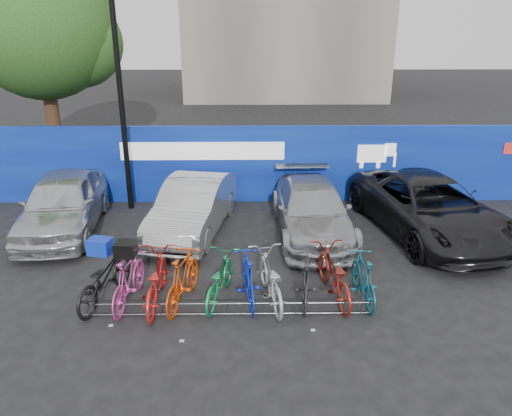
{
  "coord_description": "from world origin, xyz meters",
  "views": [
    {
      "loc": [
        0.43,
        -8.94,
        5.42
      ],
      "look_at": [
        0.58,
        2.0,
        1.26
      ],
      "focal_mm": 35.0,
      "sensor_mm": 36.0,
      "label": 1
    }
  ],
  "objects_px": {
    "bike_5": "(248,279)",
    "bike_7": "(306,280)",
    "car_2": "(312,210)",
    "bike_2": "(156,280)",
    "tree": "(47,29)",
    "bike_6": "(270,279)",
    "car_0": "(63,203)",
    "bike_4": "(219,279)",
    "bike_0": "(104,277)",
    "car_1": "(193,206)",
    "bike_rack": "(228,309)",
    "car_3": "(429,207)",
    "lamppost": "(121,100)",
    "bike_1": "(129,280)",
    "bike_8": "(333,275)",
    "bike_3": "(183,279)",
    "bike_9": "(363,278)"
  },
  "relations": [
    {
      "from": "bike_5",
      "to": "bike_7",
      "type": "relative_size",
      "value": 1.04
    },
    {
      "from": "car_2",
      "to": "bike_2",
      "type": "distance_m",
      "value": 4.99
    },
    {
      "from": "tree",
      "to": "bike_6",
      "type": "distance_m",
      "value": 13.45
    },
    {
      "from": "car_0",
      "to": "bike_4",
      "type": "xyz_separation_m",
      "value": [
        4.4,
        -3.69,
        -0.31
      ]
    },
    {
      "from": "car_2",
      "to": "bike_6",
      "type": "distance_m",
      "value": 3.67
    },
    {
      "from": "bike_0",
      "to": "bike_2",
      "type": "relative_size",
      "value": 1.0
    },
    {
      "from": "bike_7",
      "to": "car_1",
      "type": "bearing_deg",
      "value": -47.62
    },
    {
      "from": "bike_rack",
      "to": "bike_5",
      "type": "bearing_deg",
      "value": 53.16
    },
    {
      "from": "car_1",
      "to": "car_3",
      "type": "height_order",
      "value": "car_3"
    },
    {
      "from": "lamppost",
      "to": "bike_1",
      "type": "bearing_deg",
      "value": -77.67
    },
    {
      "from": "bike_4",
      "to": "bike_5",
      "type": "height_order",
      "value": "bike_5"
    },
    {
      "from": "car_2",
      "to": "bike_8",
      "type": "height_order",
      "value": "car_2"
    },
    {
      "from": "car_2",
      "to": "bike_4",
      "type": "xyz_separation_m",
      "value": [
        -2.29,
        -3.37,
        -0.2
      ]
    },
    {
      "from": "car_0",
      "to": "bike_3",
      "type": "bearing_deg",
      "value": -51.9
    },
    {
      "from": "lamppost",
      "to": "bike_rack",
      "type": "bearing_deg",
      "value": -61.93
    },
    {
      "from": "bike_1",
      "to": "bike_7",
      "type": "xyz_separation_m",
      "value": [
        3.56,
        0.01,
        -0.03
      ]
    },
    {
      "from": "car_0",
      "to": "car_1",
      "type": "height_order",
      "value": "car_0"
    },
    {
      "from": "car_0",
      "to": "bike_1",
      "type": "height_order",
      "value": "car_0"
    },
    {
      "from": "car_0",
      "to": "bike_6",
      "type": "relative_size",
      "value": 2.35
    },
    {
      "from": "bike_rack",
      "to": "bike_6",
      "type": "bearing_deg",
      "value": 32.97
    },
    {
      "from": "car_2",
      "to": "bike_6",
      "type": "xyz_separation_m",
      "value": [
        -1.26,
        -3.45,
        -0.16
      ]
    },
    {
      "from": "car_2",
      "to": "bike_9",
      "type": "bearing_deg",
      "value": -81.27
    },
    {
      "from": "bike_1",
      "to": "bike_8",
      "type": "relative_size",
      "value": 0.89
    },
    {
      "from": "car_1",
      "to": "bike_8",
      "type": "bearing_deg",
      "value": -37.1
    },
    {
      "from": "bike_4",
      "to": "bike_9",
      "type": "xyz_separation_m",
      "value": [
        2.93,
        -0.07,
        0.02
      ]
    },
    {
      "from": "bike_rack",
      "to": "bike_1",
      "type": "height_order",
      "value": "bike_1"
    },
    {
      "from": "tree",
      "to": "bike_5",
      "type": "relative_size",
      "value": 4.46
    },
    {
      "from": "car_3",
      "to": "lamppost",
      "type": "bearing_deg",
      "value": 154.92
    },
    {
      "from": "bike_7",
      "to": "car_3",
      "type": "bearing_deg",
      "value": -129.65
    },
    {
      "from": "bike_0",
      "to": "bike_3",
      "type": "bearing_deg",
      "value": -169.68
    },
    {
      "from": "bike_2",
      "to": "bike_3",
      "type": "relative_size",
      "value": 1.11
    },
    {
      "from": "tree",
      "to": "bike_rack",
      "type": "relative_size",
      "value": 1.39
    },
    {
      "from": "car_3",
      "to": "bike_6",
      "type": "xyz_separation_m",
      "value": [
        -4.34,
        -3.4,
        -0.24
      ]
    },
    {
      "from": "lamppost",
      "to": "bike_2",
      "type": "height_order",
      "value": "lamppost"
    },
    {
      "from": "car_3",
      "to": "bike_1",
      "type": "distance_m",
      "value": 7.96
    },
    {
      "from": "car_0",
      "to": "bike_2",
      "type": "xyz_separation_m",
      "value": [
        3.14,
        -3.82,
        -0.25
      ]
    },
    {
      "from": "bike_4",
      "to": "bike_6",
      "type": "bearing_deg",
      "value": -170.99
    },
    {
      "from": "car_1",
      "to": "car_2",
      "type": "distance_m",
      "value": 3.18
    },
    {
      "from": "bike_6",
      "to": "bike_8",
      "type": "distance_m",
      "value": 1.31
    },
    {
      "from": "tree",
      "to": "car_2",
      "type": "distance_m",
      "value": 11.93
    },
    {
      "from": "bike_2",
      "to": "bike_4",
      "type": "distance_m",
      "value": 1.27
    },
    {
      "from": "car_3",
      "to": "bike_7",
      "type": "relative_size",
      "value": 3.27
    },
    {
      "from": "bike_3",
      "to": "bike_4",
      "type": "bearing_deg",
      "value": -156.91
    },
    {
      "from": "tree",
      "to": "bike_6",
      "type": "height_order",
      "value": "tree"
    },
    {
      "from": "car_2",
      "to": "bike_2",
      "type": "xyz_separation_m",
      "value": [
        -3.55,
        -3.5,
        -0.14
      ]
    },
    {
      "from": "bike_4",
      "to": "bike_rack",
      "type": "bearing_deg",
      "value": 120.99
    },
    {
      "from": "bike_4",
      "to": "bike_8",
      "type": "relative_size",
      "value": 0.9
    },
    {
      "from": "lamppost",
      "to": "bike_6",
      "type": "bearing_deg",
      "value": -53.54
    },
    {
      "from": "lamppost",
      "to": "bike_8",
      "type": "relative_size",
      "value": 3.02
    },
    {
      "from": "bike_0",
      "to": "bike_3",
      "type": "xyz_separation_m",
      "value": [
        1.61,
        -0.13,
        0.02
      ]
    }
  ]
}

